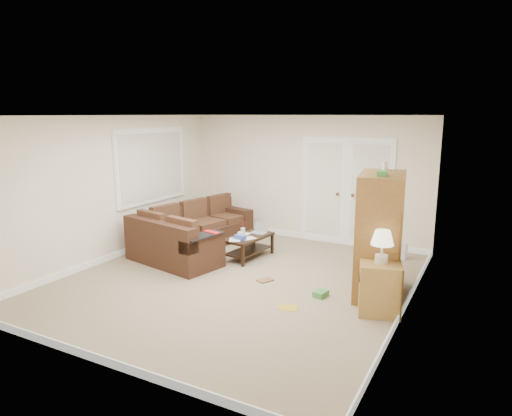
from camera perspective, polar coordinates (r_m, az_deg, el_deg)
The scene contains 17 objects.
floor at distance 7.14m, azimuth -2.36°, elevation -9.01°, with size 5.50×5.50×0.00m, color gray.
ceiling at distance 6.68m, azimuth -2.54°, elevation 11.48°, with size 5.00×5.50×0.02m, color white.
wall_left at distance 8.33m, azimuth -17.46°, elevation 2.36°, with size 0.02×5.50×2.50m, color white.
wall_right at distance 5.97m, azimuth 18.76°, elevation -1.27°, with size 0.02×5.50×2.50m, color white.
wall_back at distance 9.25m, azimuth 6.22°, elevation 3.71°, with size 5.00×0.02×2.50m, color white.
wall_front at distance 4.71m, azimuth -19.68°, elevation -4.72°, with size 5.00×0.02×2.50m, color white.
baseboards at distance 7.12m, azimuth -2.36°, elevation -8.63°, with size 5.00×5.50×0.10m, color silver, non-canonical shape.
french_doors at distance 8.97m, azimuth 11.15°, elevation 1.92°, with size 1.80×0.05×2.13m.
window_left at distance 8.99m, azimuth -12.89°, elevation 5.19°, with size 0.05×1.92×1.42m.
sectional_sofa at distance 8.52m, azimuth -8.24°, elevation -3.50°, with size 1.83×2.83×0.79m.
coffee_table at distance 8.15m, azimuth -0.87°, elevation -4.73°, with size 0.60×1.03×0.67m.
tv_armoire at distance 6.60m, azimuth 15.19°, elevation -3.18°, with size 0.77×1.17×1.86m.
side_cabinet at distance 6.13m, azimuth 15.23°, elevation -9.07°, with size 0.64×0.64×1.09m.
space_heater at distance 8.49m, azimuth 17.94°, elevation -5.16°, with size 0.12×0.10×0.29m, color silver.
floor_magazine at distance 6.21m, azimuth 3.98°, elevation -12.31°, with size 0.26×0.20×0.01m, color gold.
floor_greenbox at distance 6.59m, azimuth 8.09°, elevation -10.55°, with size 0.15×0.21×0.08m, color #3E8940.
floor_book at distance 7.18m, azimuth 0.72°, elevation -8.81°, with size 0.17×0.24×0.02m, color brown.
Camera 1 is at (3.39, -5.76, 2.52)m, focal length 32.00 mm.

